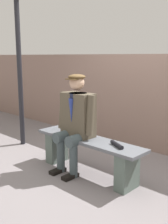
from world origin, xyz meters
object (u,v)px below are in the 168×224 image
Objects in this scene: rolled_magazine at (117,144)px; lamp_post at (18,37)px; bench at (88,151)px; seated_man at (76,119)px.

lamp_post is (2.22, -0.11, 1.37)m from rolled_magazine.
seated_man is at bearing 14.28° from bench.
bench is 2.35m from lamp_post.
bench is at bearing 0.53° from rolled_magazine.
lamp_post reaches higher than seated_man.
lamp_post is at bearing -5.93° from seated_man.
seated_man reaches higher than bench.
seated_man is 1.94m from lamp_post.
bench is 0.61× the size of lamp_post.
bench is 6.43× the size of rolled_magazine.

